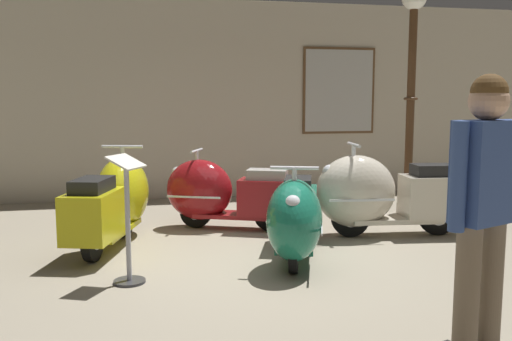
# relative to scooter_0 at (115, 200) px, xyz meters

# --- Properties ---
(ground_plane) EXTENTS (60.00, 60.00, 0.00)m
(ground_plane) POSITION_rel_scooter_0_xyz_m (1.41, -1.17, -0.49)
(ground_plane) COLOR gray
(showroom_back_wall) EXTENTS (18.00, 0.63, 3.20)m
(showroom_back_wall) POSITION_rel_scooter_0_xyz_m (1.27, 2.84, 1.11)
(showroom_back_wall) COLOR #BCB29E
(showroom_back_wall) RESTS_ON ground
(scooter_0) EXTENTS (0.97, 1.84, 1.08)m
(scooter_0) POSITION_rel_scooter_0_xyz_m (0.00, 0.00, 0.00)
(scooter_0) COLOR black
(scooter_0) RESTS_ON ground
(scooter_1) EXTENTS (1.67, 1.05, 0.99)m
(scooter_1) POSITION_rel_scooter_0_xyz_m (1.24, 0.46, -0.04)
(scooter_1) COLOR black
(scooter_1) RESTS_ON ground
(scooter_2) EXTENTS (0.96, 1.70, 1.00)m
(scooter_2) POSITION_rel_scooter_0_xyz_m (1.76, -1.13, -0.04)
(scooter_2) COLOR black
(scooter_2) RESTS_ON ground
(scooter_3) EXTENTS (1.86, 0.73, 1.10)m
(scooter_3) POSITION_rel_scooter_0_xyz_m (3.03, -0.30, 0.01)
(scooter_3) COLOR black
(scooter_3) RESTS_ON ground
(lamppost) EXTENTS (0.33, 0.33, 3.11)m
(lamppost) POSITION_rel_scooter_0_xyz_m (3.88, 0.66, 1.39)
(lamppost) COLOR #472D19
(lamppost) RESTS_ON ground
(visitor_0) EXTENTS (0.56, 0.38, 1.75)m
(visitor_0) POSITION_rel_scooter_0_xyz_m (2.30, -3.32, 0.52)
(visitor_0) COLOR black
(visitor_0) RESTS_ON ground
(info_stanchion) EXTENTS (0.35, 0.39, 1.13)m
(info_stanchion) POSITION_rel_scooter_0_xyz_m (0.17, -1.41, -0.02)
(info_stanchion) COLOR #333338
(info_stanchion) RESTS_ON ground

